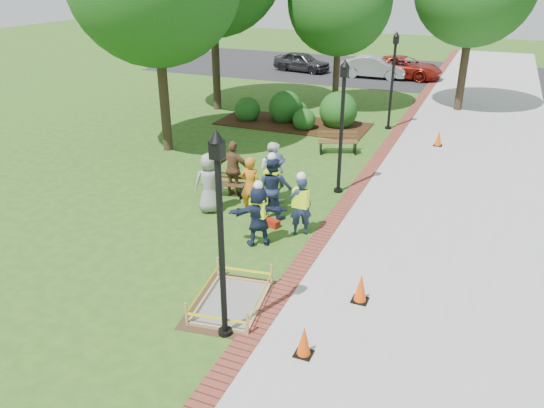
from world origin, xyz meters
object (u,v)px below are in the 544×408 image
at_px(wet_concrete_pad, 231,295).
at_px(hivis_worker_c, 272,186).
at_px(cone_front, 304,341).
at_px(hivis_worker_b, 301,204).
at_px(lamp_near, 220,224).
at_px(hivis_worker_a, 259,213).
at_px(bench_near, 224,189).

xyz_separation_m(wet_concrete_pad, hivis_worker_c, (-0.93, 4.46, 0.74)).
bearing_deg(wet_concrete_pad, cone_front, -25.48).
relative_size(wet_concrete_pad, hivis_worker_c, 1.27).
bearing_deg(hivis_worker_b, lamp_near, -88.52).
xyz_separation_m(cone_front, hivis_worker_a, (-2.60, 3.71, 0.58)).
distance_m(wet_concrete_pad, cone_front, 2.24).
xyz_separation_m(wet_concrete_pad, hivis_worker_a, (-0.58, 2.75, 0.67)).
distance_m(bench_near, cone_front, 7.98).
bearing_deg(hivis_worker_b, hivis_worker_c, 147.51).
distance_m(lamp_near, hivis_worker_a, 4.14).
relative_size(cone_front, hivis_worker_b, 0.37).
bearing_deg(hivis_worker_b, wet_concrete_pad, -93.46).
bearing_deg(cone_front, hivis_worker_b, 110.97).
height_order(hivis_worker_a, hivis_worker_c, hivis_worker_c).
bearing_deg(wet_concrete_pad, hivis_worker_b, 86.54).
xyz_separation_m(lamp_near, hivis_worker_b, (-0.12, 4.70, -1.57)).
bearing_deg(bench_near, hivis_worker_c, -22.09).
bearing_deg(wet_concrete_pad, hivis_worker_a, 101.96).
bearing_deg(cone_front, hivis_worker_a, 125.06).
relative_size(wet_concrete_pad, cone_front, 3.76).
distance_m(bench_near, hivis_worker_b, 3.60).
relative_size(wet_concrete_pad, hivis_worker_b, 1.38).
bearing_deg(hivis_worker_a, lamp_near, -75.99).
bearing_deg(wet_concrete_pad, bench_near, 119.22).
height_order(cone_front, hivis_worker_c, hivis_worker_c).
bearing_deg(hivis_worker_c, bench_near, 157.91).
relative_size(cone_front, hivis_worker_a, 0.37).
relative_size(hivis_worker_b, hivis_worker_c, 0.92).
distance_m(wet_concrete_pad, hivis_worker_c, 4.62).
relative_size(lamp_near, hivis_worker_b, 2.33).
xyz_separation_m(hivis_worker_a, hivis_worker_b, (0.81, 0.98, 0.00)).
bearing_deg(hivis_worker_c, cone_front, -61.44).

